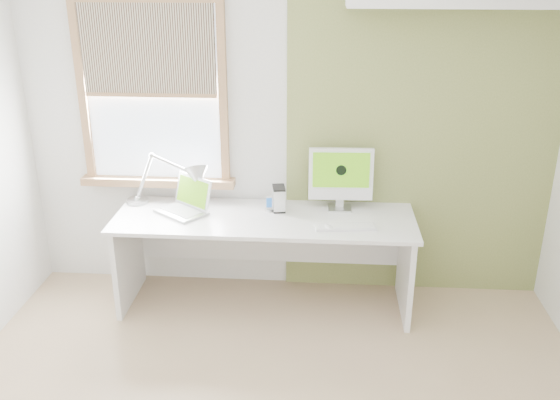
# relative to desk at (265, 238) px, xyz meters

# --- Properties ---
(room) EXTENTS (4.04, 3.54, 2.64)m
(room) POSITION_rel_desk_xyz_m (0.14, -1.44, 0.77)
(room) COLOR tan
(room) RESTS_ON ground
(accent_wall) EXTENTS (2.00, 0.02, 2.60)m
(accent_wall) POSITION_rel_desk_xyz_m (1.14, 0.30, 0.77)
(accent_wall) COLOR olive
(accent_wall) RESTS_ON room
(window) EXTENTS (1.20, 0.14, 1.42)m
(window) POSITION_rel_desk_xyz_m (-0.86, 0.27, 1.01)
(window) COLOR #986D47
(window) RESTS_ON room
(desk) EXTENTS (2.20, 0.70, 0.73)m
(desk) POSITION_rel_desk_xyz_m (0.00, 0.00, 0.00)
(desk) COLOR white
(desk) RESTS_ON room
(desk_lamp) EXTENTS (0.71, 0.28, 0.41)m
(desk_lamp) POSITION_rel_desk_xyz_m (-0.61, 0.11, 0.41)
(desk_lamp) COLOR silver
(desk_lamp) RESTS_ON desk
(laptop) EXTENTS (0.46, 0.45, 0.25)m
(laptop) POSITION_rel_desk_xyz_m (-0.59, 0.01, 0.26)
(laptop) COLOR silver
(laptop) RESTS_ON desk
(phone_dock) EXTENTS (0.07, 0.07, 0.12)m
(phone_dock) POSITION_rel_desk_xyz_m (0.03, 0.05, 0.23)
(phone_dock) COLOR silver
(phone_dock) RESTS_ON desk
(external_drive) EXTENTS (0.11, 0.16, 0.19)m
(external_drive) POSITION_rel_desk_xyz_m (0.10, 0.08, 0.29)
(external_drive) COLOR silver
(external_drive) RESTS_ON desk
(imac) EXTENTS (0.48, 0.16, 0.47)m
(imac) POSITION_rel_desk_xyz_m (0.55, 0.15, 0.46)
(imac) COLOR silver
(imac) RESTS_ON desk
(keyboard) EXTENTS (0.44, 0.16, 0.02)m
(keyboard) POSITION_rel_desk_xyz_m (0.59, -0.21, 0.20)
(keyboard) COLOR white
(keyboard) RESTS_ON desk
(mouse) EXTENTS (0.09, 0.11, 0.03)m
(mouse) POSITION_rel_desk_xyz_m (0.47, -0.24, 0.21)
(mouse) COLOR white
(mouse) RESTS_ON desk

